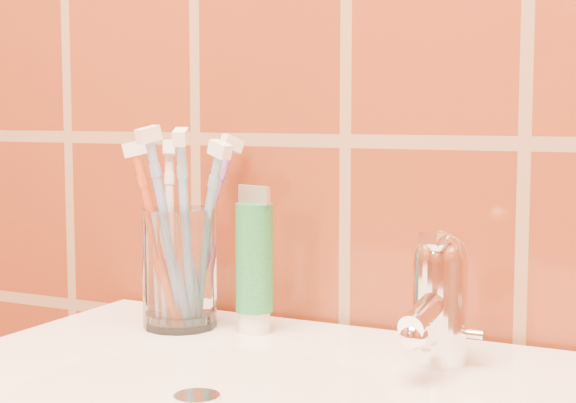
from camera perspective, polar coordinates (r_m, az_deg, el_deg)
The scene contains 9 objects.
glass_tumbler at distance 0.92m, azimuth -7.04°, elevation -4.31°, with size 0.08×0.08×0.12m, color white.
toothpaste_tube at distance 0.89m, azimuth -2.20°, elevation -4.07°, with size 0.04×0.04×0.15m.
faucet at distance 0.78m, azimuth 9.71°, elevation -5.89°, with size 0.05×0.11×0.12m.
toothbrush_0 at distance 0.93m, azimuth -7.66°, elevation -2.10°, with size 0.04×0.05×0.20m, color white, non-canonical shape.
toothbrush_1 at distance 0.90m, azimuth -5.50°, elevation -2.30°, with size 0.07×0.04×0.20m, color #699BBA, non-canonical shape.
toothbrush_2 at distance 0.89m, azimuth -6.65°, elevation -1.99°, with size 0.04×0.06×0.21m, color #74A2CF, non-canonical shape.
toothbrush_3 at distance 0.94m, azimuth -5.47°, elevation -1.87°, with size 0.06×0.09×0.20m, color #894CA3, non-canonical shape.
toothbrush_4 at distance 0.90m, azimuth -8.45°, elevation -2.29°, with size 0.06×0.04×0.20m, color #D85426, non-canonical shape.
toothbrush_5 at distance 0.89m, azimuth -7.79°, elevation -1.93°, with size 0.04×0.06×0.21m, color #7699D3, non-canonical shape.
Camera 1 is at (0.35, 0.35, 1.07)m, focal length 55.00 mm.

